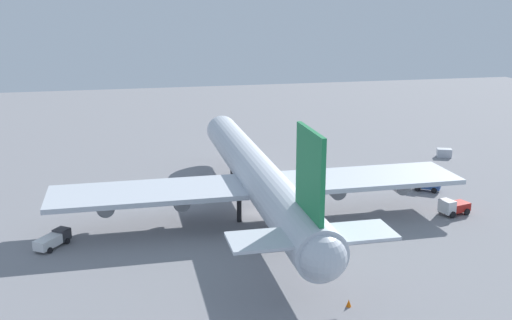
{
  "coord_description": "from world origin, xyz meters",
  "views": [
    {
      "loc": [
        -84.83,
        19.02,
        31.84
      ],
      "look_at": [
        0.0,
        0.0,
        8.32
      ],
      "focal_mm": 42.59,
      "sensor_mm": 36.0,
      "label": 1
    }
  ],
  "objects_px": {
    "cargo_airplane": "(257,175)",
    "baggage_tug": "(453,207)",
    "catering_truck": "(53,240)",
    "cargo_container_aft": "(444,153)",
    "pushback_tractor": "(426,184)",
    "safety_cone_tail": "(349,303)",
    "safety_cone_nose": "(230,159)"
  },
  "relations": [
    {
      "from": "cargo_airplane",
      "to": "pushback_tractor",
      "type": "distance_m",
      "value": 31.33
    },
    {
      "from": "catering_truck",
      "to": "safety_cone_nose",
      "type": "height_order",
      "value": "catering_truck"
    },
    {
      "from": "cargo_airplane",
      "to": "pushback_tractor",
      "type": "xyz_separation_m",
      "value": [
        4.9,
        -30.54,
        -5.01
      ]
    },
    {
      "from": "cargo_airplane",
      "to": "cargo_container_aft",
      "type": "distance_m",
      "value": 51.43
    },
    {
      "from": "pushback_tractor",
      "to": "safety_cone_nose",
      "type": "xyz_separation_m",
      "value": [
        25.92,
        28.99,
        -0.78
      ]
    },
    {
      "from": "pushback_tractor",
      "to": "safety_cone_nose",
      "type": "bearing_deg",
      "value": 48.2
    },
    {
      "from": "safety_cone_nose",
      "to": "baggage_tug",
      "type": "bearing_deg",
      "value": -143.97
    },
    {
      "from": "cargo_airplane",
      "to": "safety_cone_nose",
      "type": "xyz_separation_m",
      "value": [
        30.82,
        -1.55,
        -5.79
      ]
    },
    {
      "from": "cargo_airplane",
      "to": "safety_cone_tail",
      "type": "relative_size",
      "value": 82.56
    },
    {
      "from": "cargo_airplane",
      "to": "pushback_tractor",
      "type": "bearing_deg",
      "value": -80.89
    },
    {
      "from": "pushback_tractor",
      "to": "safety_cone_nose",
      "type": "height_order",
      "value": "pushback_tractor"
    },
    {
      "from": "cargo_airplane",
      "to": "baggage_tug",
      "type": "height_order",
      "value": "cargo_airplane"
    },
    {
      "from": "pushback_tractor",
      "to": "safety_cone_nose",
      "type": "relative_size",
      "value": 6.63
    },
    {
      "from": "pushback_tractor",
      "to": "safety_cone_tail",
      "type": "relative_size",
      "value": 5.75
    },
    {
      "from": "safety_cone_nose",
      "to": "safety_cone_tail",
      "type": "xyz_separation_m",
      "value": [
        -60.64,
        -1.74,
        0.05
      ]
    },
    {
      "from": "safety_cone_tail",
      "to": "safety_cone_nose",
      "type": "bearing_deg",
      "value": 1.64
    },
    {
      "from": "pushback_tractor",
      "to": "safety_cone_tail",
      "type": "xyz_separation_m",
      "value": [
        -34.72,
        27.25,
        -0.73
      ]
    },
    {
      "from": "cargo_airplane",
      "to": "baggage_tug",
      "type": "xyz_separation_m",
      "value": [
        -6.69,
        -28.83,
        -4.92
      ]
    },
    {
      "from": "cargo_airplane",
      "to": "cargo_container_aft",
      "type": "height_order",
      "value": "cargo_airplane"
    },
    {
      "from": "pushback_tractor",
      "to": "safety_cone_tail",
      "type": "height_order",
      "value": "pushback_tractor"
    },
    {
      "from": "cargo_airplane",
      "to": "safety_cone_tail",
      "type": "distance_m",
      "value": 30.55
    },
    {
      "from": "cargo_container_aft",
      "to": "safety_cone_tail",
      "type": "height_order",
      "value": "cargo_container_aft"
    },
    {
      "from": "cargo_airplane",
      "to": "baggage_tug",
      "type": "relative_size",
      "value": 13.38
    },
    {
      "from": "catering_truck",
      "to": "cargo_container_aft",
      "type": "height_order",
      "value": "catering_truck"
    },
    {
      "from": "catering_truck",
      "to": "cargo_container_aft",
      "type": "distance_m",
      "value": 79.91
    },
    {
      "from": "cargo_container_aft",
      "to": "safety_cone_nose",
      "type": "bearing_deg",
      "value": 81.73
    },
    {
      "from": "safety_cone_nose",
      "to": "cargo_container_aft",
      "type": "bearing_deg",
      "value": -98.27
    },
    {
      "from": "pushback_tractor",
      "to": "cargo_container_aft",
      "type": "relative_size",
      "value": 1.4
    },
    {
      "from": "cargo_container_aft",
      "to": "safety_cone_tail",
      "type": "relative_size",
      "value": 4.11
    },
    {
      "from": "cargo_container_aft",
      "to": "safety_cone_nose",
      "type": "xyz_separation_m",
      "value": [
        6.3,
        43.35,
        -0.5
      ]
    },
    {
      "from": "pushback_tractor",
      "to": "safety_cone_tail",
      "type": "bearing_deg",
      "value": 141.87
    },
    {
      "from": "cargo_container_aft",
      "to": "safety_cone_tail",
      "type": "distance_m",
      "value": 68.44
    }
  ]
}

